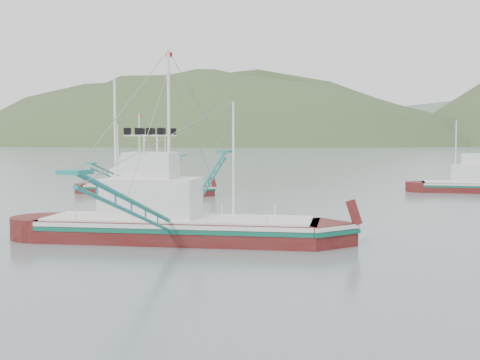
% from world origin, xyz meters
% --- Properties ---
extents(ground, '(1200.00, 1200.00, 0.00)m').
position_xyz_m(ground, '(0.00, 0.00, 0.00)').
color(ground, slate).
rests_on(ground, ground).
extents(main_boat, '(16.84, 29.00, 11.94)m').
position_xyz_m(main_boat, '(-1.17, -0.82, 2.22)').
color(main_boat, '#4A0D0C').
rests_on(main_boat, ground).
extents(bg_boat_left, '(12.66, 22.25, 9.05)m').
position_xyz_m(bg_boat_left, '(-19.25, 24.85, 1.39)').
color(bg_boat_left, '#4A0D0C').
rests_on(bg_boat_left, ground).
extents(headland_left, '(448.00, 308.00, 210.00)m').
position_xyz_m(headland_left, '(-180.00, 360.00, 0.00)').
color(headland_left, '#384D27').
rests_on(headland_left, ground).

